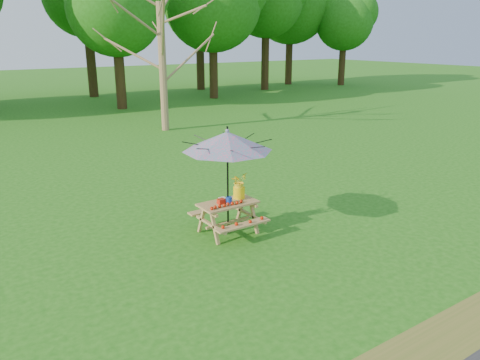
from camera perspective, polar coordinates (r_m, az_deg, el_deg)
ground at (r=8.87m, az=10.70°, el=-9.48°), size 120.00×120.00×0.00m
drygrass_strip at (r=7.45m, az=26.62°, el=-16.65°), size 120.00×1.20×0.01m
picnic_table at (r=9.71m, az=-1.46°, el=-4.66°), size 1.20×1.32×0.67m
patio_umbrella at (r=9.24m, az=-1.54°, el=4.73°), size 2.28×2.28×2.25m
produce_bins at (r=9.56m, az=-1.86°, el=-2.48°), size 0.28×0.32×0.13m
tomatoes_row at (r=9.36m, az=-1.66°, el=-3.03°), size 0.77×0.13×0.07m
flower_bucket at (r=9.76m, az=-0.12°, el=-0.57°), size 0.40×0.37×0.55m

